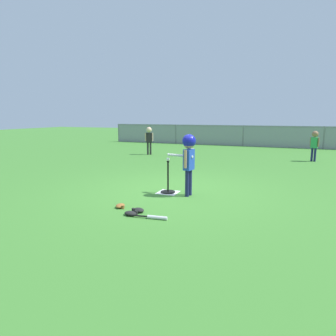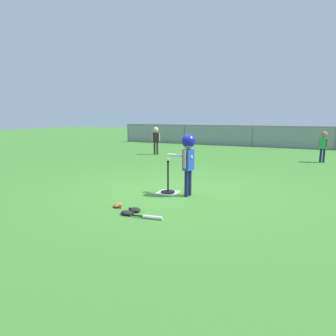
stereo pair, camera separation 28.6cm
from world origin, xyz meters
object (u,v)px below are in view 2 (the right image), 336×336
baseball_on_tee (168,159)px  fielder_near_right (156,137)px  spare_bat_silver (149,217)px  fielder_deep_center (323,142)px  glove_by_plate (127,213)px  glove_near_bats (118,205)px  glove_tossed_aside (135,210)px  batter_child (188,152)px  batting_tee (168,187)px

baseball_on_tee → fielder_near_right: fielder_near_right is taller
baseball_on_tee → spare_bat_silver: baseball_on_tee is taller
fielder_near_right → spare_bat_silver: size_ratio=1.76×
fielder_deep_center → spare_bat_silver: 8.41m
baseball_on_tee → fielder_near_right: (-3.17, 5.66, 0.03)m
baseball_on_tee → spare_bat_silver: size_ratio=0.11×
fielder_near_right → glove_by_plate: 7.99m
fielder_near_right → baseball_on_tee: bearing=-60.7°
glove_near_bats → glove_tossed_aside: size_ratio=0.92×
baseball_on_tee → spare_bat_silver: 1.86m
glove_by_plate → glove_near_bats: size_ratio=0.93×
glove_by_plate → spare_bat_silver: bearing=-2.6°
glove_by_plate → batter_child: bearing=71.6°
fielder_deep_center → glove_by_plate: bearing=-113.0°
baseball_on_tee → glove_tossed_aside: baseball_on_tee is taller
baseball_on_tee → batting_tee: bearing=-116.6°
batter_child → spare_bat_silver: 1.82m
spare_bat_silver → glove_near_bats: bearing=158.4°
batter_child → fielder_deep_center: size_ratio=1.16×
batting_tee → glove_tossed_aside: (0.02, -1.44, -0.08)m
fielder_deep_center → spare_bat_silver: (-2.90, -7.87, -0.69)m
fielder_deep_center → batting_tee: bearing=-118.1°
batting_tee → glove_tossed_aside: size_ratio=2.60×
batting_tee → glove_by_plate: 1.65m
batter_child → glove_tossed_aside: (-0.47, -1.35, -0.89)m
baseball_on_tee → glove_by_plate: 1.79m
fielder_near_right → glove_tossed_aside: size_ratio=4.42×
spare_bat_silver → glove_by_plate: (-0.43, 0.02, 0.01)m
fielder_deep_center → glove_by_plate: fielder_deep_center is taller
batting_tee → batter_child: batter_child is taller
baseball_on_tee → glove_by_plate: (-0.02, -1.65, -0.71)m
batter_child → fielder_deep_center: 6.89m
glove_by_plate → glove_tossed_aside: size_ratio=0.86×
batting_tee → glove_by_plate: (-0.02, -1.65, -0.08)m
batter_child → glove_near_bats: (-0.90, -1.26, -0.89)m
glove_tossed_aside → glove_near_bats: bearing=167.3°
fielder_near_right → glove_near_bats: 7.56m
batting_tee → glove_near_bats: size_ratio=2.82×
fielder_deep_center → glove_by_plate: 8.55m
batting_tee → spare_bat_silver: batting_tee is taller
batting_tee → glove_tossed_aside: batting_tee is taller
fielder_deep_center → fielder_near_right: (-6.48, -0.54, 0.04)m
batting_tee → baseball_on_tee: (0.00, 0.00, 0.63)m
fielder_near_right → spare_bat_silver: 8.19m
batting_tee → glove_tossed_aside: bearing=-89.1°
spare_bat_silver → baseball_on_tee: bearing=103.8°
baseball_on_tee → glove_by_plate: size_ratio=0.32×
batter_child → glove_by_plate: size_ratio=5.59×
baseball_on_tee → batter_child: size_ratio=0.06×
fielder_deep_center → glove_near_bats: size_ratio=4.51×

